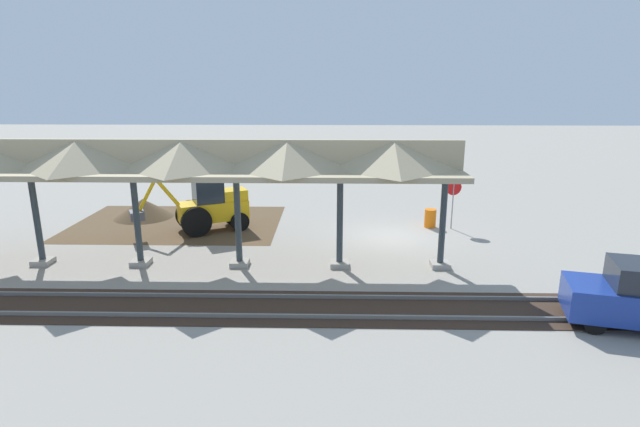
% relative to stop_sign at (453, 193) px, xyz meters
% --- Properties ---
extents(ground_plane, '(120.00, 120.00, 0.00)m').
position_rel_stop_sign_xyz_m(ground_plane, '(3.01, 1.39, -1.75)').
color(ground_plane, gray).
extents(dirt_work_zone, '(10.25, 7.00, 0.01)m').
position_rel_stop_sign_xyz_m(dirt_work_zone, '(13.62, -0.63, -1.75)').
color(dirt_work_zone, brown).
rests_on(dirt_work_zone, ground).
extents(platform_canopy, '(20.65, 3.20, 4.90)m').
position_rel_stop_sign_xyz_m(platform_canopy, '(11.35, 5.23, 2.42)').
color(platform_canopy, '#9E998E').
rests_on(platform_canopy, ground).
extents(rail_tracks, '(60.00, 2.58, 0.15)m').
position_rel_stop_sign_xyz_m(rail_tracks, '(3.01, 8.98, -1.72)').
color(rail_tracks, slate).
rests_on(rail_tracks, ground).
extents(stop_sign, '(0.76, 0.11, 2.43)m').
position_rel_stop_sign_xyz_m(stop_sign, '(0.00, 0.00, 0.00)').
color(stop_sign, gray).
rests_on(stop_sign, ground).
extents(backhoe, '(5.26, 3.43, 2.82)m').
position_rel_stop_sign_xyz_m(backhoe, '(11.63, 0.56, -0.49)').
color(backhoe, '#EAB214').
rests_on(backhoe, ground).
extents(dirt_mound, '(6.17, 6.17, 1.96)m').
position_rel_stop_sign_xyz_m(dirt_mound, '(15.75, -1.76, -1.75)').
color(dirt_mound, brown).
rests_on(dirt_mound, ground).
extents(traffic_barrel, '(0.56, 0.56, 0.90)m').
position_rel_stop_sign_xyz_m(traffic_barrel, '(0.98, -0.24, -1.30)').
color(traffic_barrel, orange).
rests_on(traffic_barrel, ground).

